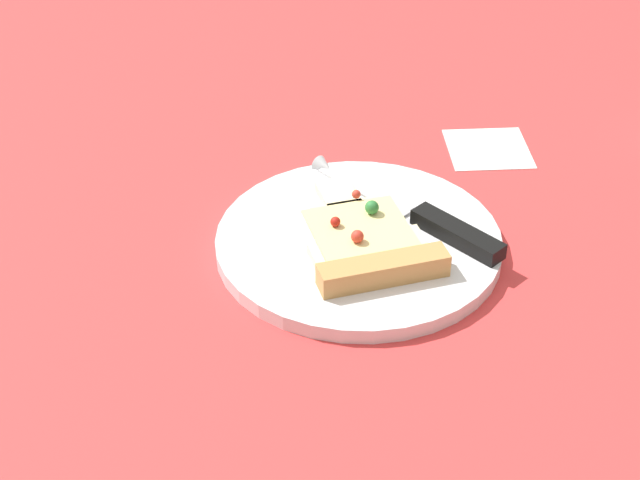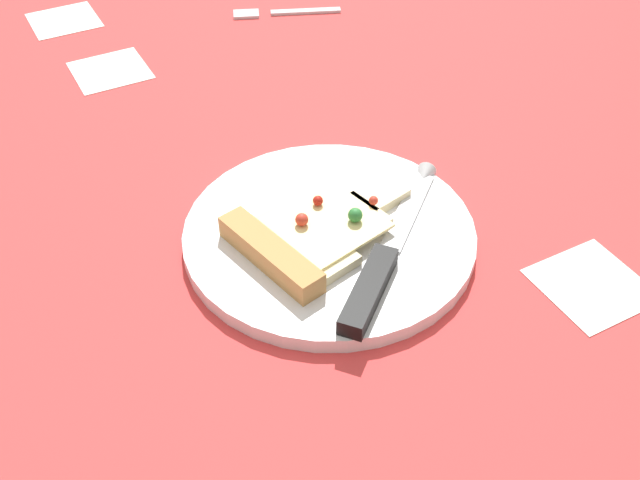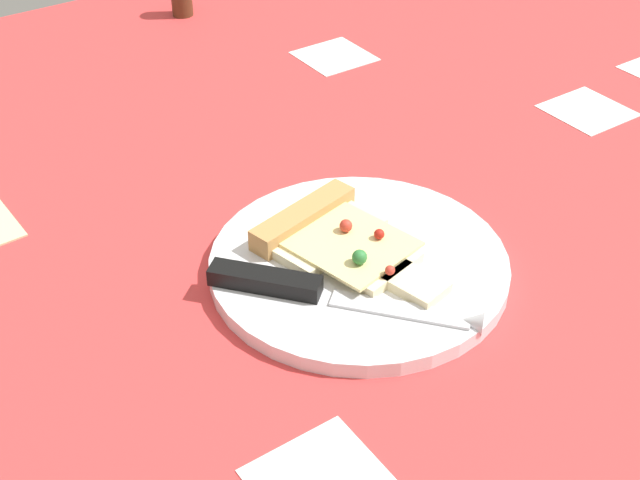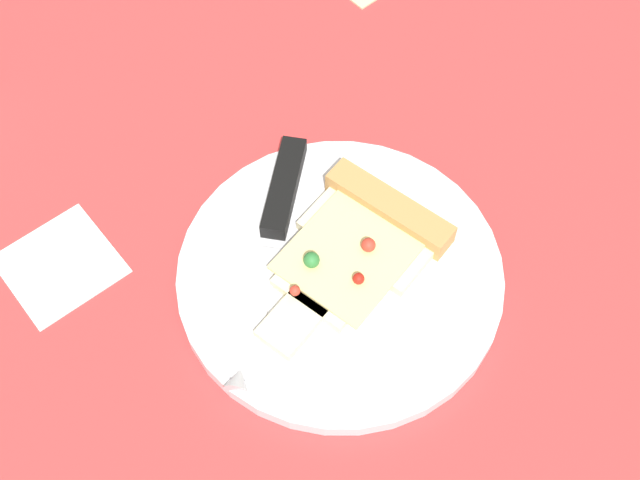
# 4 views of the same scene
# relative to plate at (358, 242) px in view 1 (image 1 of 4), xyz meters

# --- Properties ---
(ground_plane) EXTENTS (1.60, 1.60, 0.03)m
(ground_plane) POSITION_rel_plate_xyz_m (0.02, 0.09, -0.02)
(ground_plane) COLOR #D13838
(ground_plane) RESTS_ON ground
(plate) EXTENTS (0.28, 0.28, 0.01)m
(plate) POSITION_rel_plate_xyz_m (0.00, 0.00, 0.00)
(plate) COLOR silver
(plate) RESTS_ON ground_plane
(pizza_slice) EXTENTS (0.19, 0.13, 0.03)m
(pizza_slice) POSITION_rel_plate_xyz_m (-0.03, -0.01, 0.02)
(pizza_slice) COLOR beige
(pizza_slice) RESTS_ON plate
(knife) EXTENTS (0.20, 0.17, 0.02)m
(knife) POSITION_rel_plate_xyz_m (0.02, -0.06, 0.01)
(knife) COLOR silver
(knife) RESTS_ON plate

